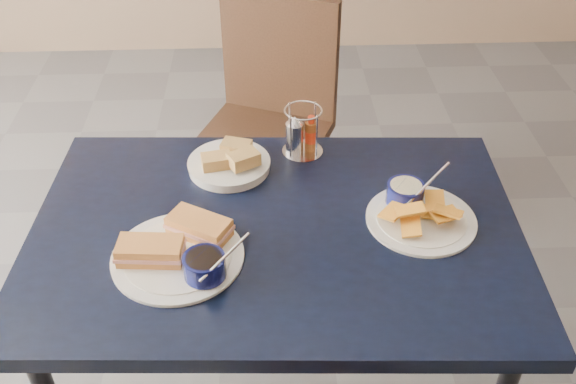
{
  "coord_description": "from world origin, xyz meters",
  "views": [
    {
      "loc": [
        0.17,
        -1.19,
        1.73
      ],
      "look_at": [
        0.22,
        -0.02,
        0.82
      ],
      "focal_mm": 40.0,
      "sensor_mm": 36.0,
      "label": 1
    }
  ],
  "objects_px": {
    "plantain_plate": "(416,209)",
    "bread_basket": "(230,163)",
    "dining_table": "(276,249)",
    "chair_far": "(262,108)",
    "sandwich_plate": "(182,250)",
    "condiment_caddy": "(301,135)"
  },
  "relations": [
    {
      "from": "chair_far",
      "to": "sandwich_plate",
      "type": "relative_size",
      "value": 2.97
    },
    {
      "from": "chair_far",
      "to": "condiment_caddy",
      "type": "bearing_deg",
      "value": -80.39
    },
    {
      "from": "bread_basket",
      "to": "condiment_caddy",
      "type": "relative_size",
      "value": 1.55
    },
    {
      "from": "dining_table",
      "to": "chair_far",
      "type": "distance_m",
      "value": 0.94
    },
    {
      "from": "condiment_caddy",
      "to": "plantain_plate",
      "type": "bearing_deg",
      "value": -47.44
    },
    {
      "from": "chair_far",
      "to": "sandwich_plate",
      "type": "bearing_deg",
      "value": -100.04
    },
    {
      "from": "sandwich_plate",
      "to": "plantain_plate",
      "type": "relative_size",
      "value": 1.2
    },
    {
      "from": "chair_far",
      "to": "sandwich_plate",
      "type": "xyz_separation_m",
      "value": [
        -0.18,
        -1.02,
        0.24
      ]
    },
    {
      "from": "dining_table",
      "to": "bread_basket",
      "type": "distance_m",
      "value": 0.28
    },
    {
      "from": "bread_basket",
      "to": "condiment_caddy",
      "type": "distance_m",
      "value": 0.2
    },
    {
      "from": "dining_table",
      "to": "plantain_plate",
      "type": "bearing_deg",
      "value": 4.53
    },
    {
      "from": "dining_table",
      "to": "plantain_plate",
      "type": "height_order",
      "value": "plantain_plate"
    },
    {
      "from": "dining_table",
      "to": "chair_far",
      "type": "bearing_deg",
      "value": 91.76
    },
    {
      "from": "chair_far",
      "to": "condiment_caddy",
      "type": "height_order",
      "value": "chair_far"
    },
    {
      "from": "dining_table",
      "to": "sandwich_plate",
      "type": "bearing_deg",
      "value": -155.31
    },
    {
      "from": "chair_far",
      "to": "bread_basket",
      "type": "xyz_separation_m",
      "value": [
        -0.08,
        -0.69,
        0.24
      ]
    },
    {
      "from": "plantain_plate",
      "to": "bread_basket",
      "type": "height_order",
      "value": "plantain_plate"
    },
    {
      "from": "sandwich_plate",
      "to": "condiment_caddy",
      "type": "xyz_separation_m",
      "value": [
        0.29,
        0.4,
        0.03
      ]
    },
    {
      "from": "chair_far",
      "to": "sandwich_plate",
      "type": "distance_m",
      "value": 1.06
    },
    {
      "from": "dining_table",
      "to": "condiment_caddy",
      "type": "height_order",
      "value": "condiment_caddy"
    },
    {
      "from": "bread_basket",
      "to": "condiment_caddy",
      "type": "bearing_deg",
      "value": 20.69
    },
    {
      "from": "plantain_plate",
      "to": "dining_table",
      "type": "bearing_deg",
      "value": -175.47
    }
  ]
}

